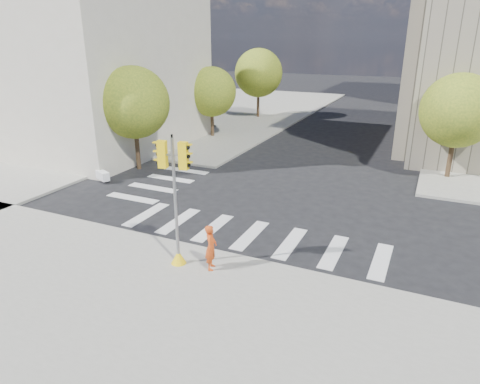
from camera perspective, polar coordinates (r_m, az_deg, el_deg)
name	(u,v)px	position (r m, az deg, el deg)	size (l,w,h in m)	color
ground	(269,219)	(20.04, 3.91, -3.56)	(160.00, 160.00, 0.00)	black
sidewalk_near	(109,378)	(11.95, -17.07, -22.63)	(30.00, 14.00, 0.15)	gray
sidewalk_far_left	(189,108)	(51.27, -6.76, 11.00)	(28.00, 40.00, 0.15)	gray
classical_building	(63,58)	(36.56, -22.53, 16.14)	(19.00, 15.00, 12.70)	beige
tree_lw_near	(134,103)	(27.40, -14.01, 11.48)	(4.40, 4.40, 6.41)	#382616
tree_lw_mid	(212,92)	(35.76, -3.81, 13.18)	(4.00, 4.00, 5.77)	#382616
tree_lw_far	(259,73)	(44.69, 2.49, 15.57)	(4.80, 4.80, 6.95)	#382616
tree_re_near	(458,111)	(27.52, 27.10, 9.62)	(4.20, 4.20, 6.16)	#382616
tree_re_mid	(456,85)	(39.40, 26.88, 12.63)	(4.60, 4.60, 6.66)	#382616
tree_re_far	(454,78)	(51.39, 26.62, 13.38)	(4.00, 4.00, 5.88)	#382616
lamp_near	(467,94)	(31.44, 28.05, 11.50)	(0.35, 0.18, 8.11)	black
lamp_far	(462,76)	(45.37, 27.47, 13.54)	(0.35, 0.18, 8.11)	black
traffic_signal	(176,212)	(15.24, -8.53, -2.59)	(1.08, 0.56, 4.82)	yellow
photographer	(211,247)	(15.27, -3.89, -7.38)	(0.61, 0.40, 1.68)	#C84312
planter_wall	(86,166)	(28.36, -19.85, 3.26)	(6.00, 0.40, 0.50)	white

